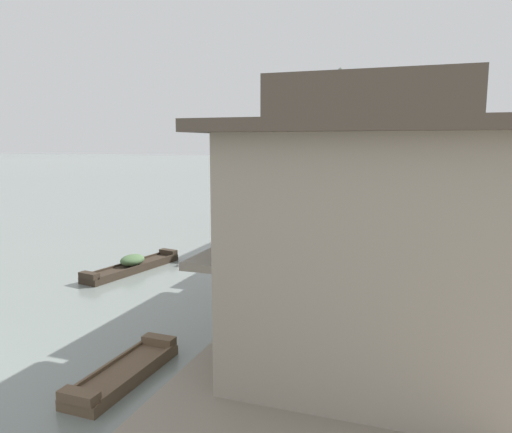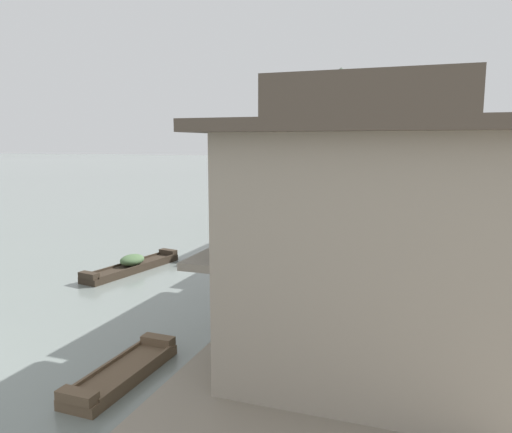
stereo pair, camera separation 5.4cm
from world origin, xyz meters
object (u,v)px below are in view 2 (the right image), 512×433
(boat_crossing_west, at_px, (259,273))
(house_waterfront_nearest, at_px, (377,233))
(house_waterfront_far, at_px, (406,153))
(house_waterfront_end, at_px, (418,151))
(boat_upstream_distant, at_px, (123,373))
(house_waterfront_narrow, at_px, (400,155))
(boat_moored_second, at_px, (132,266))
(boat_moored_far, at_px, (231,209))
(boat_midriver_drifting, at_px, (368,189))
(house_waterfront_tall, at_px, (387,184))
(boat_moored_nearest, at_px, (319,228))
(boat_midriver_upstream, at_px, (334,187))
(boat_moored_third, at_px, (344,209))
(house_waterfront_second, at_px, (377,200))

(boat_crossing_west, bearing_deg, house_waterfront_nearest, -55.98)
(house_waterfront_far, relative_size, house_waterfront_end, 1.00)
(house_waterfront_far, height_order, house_waterfront_end, same)
(boat_upstream_distant, bearing_deg, house_waterfront_narrow, 75.71)
(boat_moored_second, relative_size, house_waterfront_end, 0.62)
(boat_moored_far, height_order, boat_crossing_west, boat_moored_far)
(boat_moored_far, relative_size, boat_midriver_drifting, 0.76)
(boat_moored_far, height_order, house_waterfront_tall, house_waterfront_tall)
(boat_upstream_distant, bearing_deg, boat_crossing_west, 89.37)
(boat_moored_nearest, distance_m, boat_moored_far, 10.20)
(boat_moored_second, relative_size, boat_crossing_west, 1.41)
(boat_moored_far, bearing_deg, house_waterfront_far, -1.69)
(house_waterfront_end, bearing_deg, boat_midriver_upstream, 118.63)
(boat_midriver_upstream, relative_size, boat_upstream_distant, 1.15)
(boat_midriver_upstream, xyz_separation_m, boat_upstream_distant, (4.52, -52.48, -0.01))
(boat_midriver_drifting, relative_size, house_waterfront_nearest, 0.85)
(boat_moored_third, relative_size, boat_midriver_drifting, 0.74)
(boat_moored_far, height_order, house_waterfront_nearest, house_waterfront_nearest)
(boat_midriver_upstream, xyz_separation_m, house_waterfront_narrow, (9.70, -32.16, 4.89))
(house_waterfront_far, bearing_deg, house_waterfront_second, -90.26)
(boat_upstream_distant, bearing_deg, boat_midriver_upstream, 94.93)
(boat_moored_second, relative_size, boat_moored_far, 1.21)
(house_waterfront_second, xyz_separation_m, house_waterfront_end, (0.76, 25.27, 1.30))
(house_waterfront_second, relative_size, house_waterfront_narrow, 0.70)
(boat_midriver_upstream, distance_m, house_waterfront_second, 45.59)
(boat_midriver_drifting, bearing_deg, house_waterfront_end, -69.90)
(boat_moored_second, distance_m, boat_upstream_distant, 10.47)
(boat_moored_third, xyz_separation_m, boat_crossing_west, (-0.01, -22.31, 0.03))
(boat_moored_far, relative_size, house_waterfront_tall, 0.73)
(boat_moored_nearest, bearing_deg, boat_midriver_drifting, 90.04)
(boat_midriver_upstream, height_order, boat_upstream_distant, boat_midriver_upstream)
(boat_moored_third, distance_m, house_waterfront_narrow, 13.85)
(boat_midriver_drifting, distance_m, boat_upstream_distant, 49.21)
(house_waterfront_second, bearing_deg, house_waterfront_far, 89.74)
(boat_moored_nearest, xyz_separation_m, house_waterfront_nearest, (5.68, -20.41, 3.64))
(house_waterfront_second, height_order, house_waterfront_narrow, house_waterfront_narrow)
(boat_moored_second, relative_size, boat_upstream_distant, 1.50)
(boat_moored_second, xyz_separation_m, house_waterfront_narrow, (10.77, 11.47, 4.81))
(boat_midriver_upstream, height_order, house_waterfront_tall, house_waterfront_tall)
(boat_moored_nearest, distance_m, house_waterfront_tall, 9.42)
(boat_moored_second, xyz_separation_m, boat_midriver_upstream, (1.07, 43.63, -0.08))
(boat_moored_nearest, height_order, house_waterfront_nearest, house_waterfront_nearest)
(boat_moored_nearest, distance_m, house_waterfront_second, 15.13)
(house_waterfront_narrow, height_order, house_waterfront_far, same)
(boat_moored_third, distance_m, boat_midriver_drifting, 16.98)
(boat_moored_third, relative_size, house_waterfront_far, 0.49)
(boat_crossing_west, distance_m, house_waterfront_second, 6.48)
(boat_moored_far, xyz_separation_m, boat_upstream_distant, (8.45, -27.37, -0.14))
(boat_moored_third, height_order, house_waterfront_far, house_waterfront_far)
(boat_upstream_distant, xyz_separation_m, house_waterfront_far, (5.25, 26.97, 4.88))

